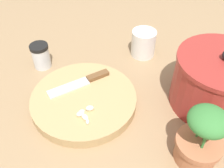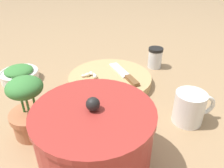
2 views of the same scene
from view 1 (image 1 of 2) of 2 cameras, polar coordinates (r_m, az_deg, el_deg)
name	(u,v)px [view 1 (image 1 of 2)]	position (r m, az deg, el deg)	size (l,w,h in m)	color
ground_plane	(118,100)	(0.77, 1.49, -3.75)	(5.00, 5.00, 0.00)	#997A56
cutting_board	(84,100)	(0.75, -6.43, -3.63)	(0.31, 0.31, 0.03)	tan
chef_knife	(83,82)	(0.78, -6.62, 0.55)	(0.07, 0.20, 0.01)	brown
garlic_cloves	(85,113)	(0.69, -6.18, -6.70)	(0.06, 0.05, 0.02)	silver
spice_jar	(41,56)	(0.89, -15.95, 6.21)	(0.06, 0.06, 0.09)	silver
coffee_mug	(143,43)	(0.92, 7.12, 9.35)	(0.12, 0.09, 0.10)	silver
stock_pot	(217,82)	(0.77, 22.88, 0.43)	(0.25, 0.25, 0.19)	#9E2D28
potted_herb	(200,140)	(0.62, 19.56, -12.01)	(0.11, 0.11, 0.17)	#B26B47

